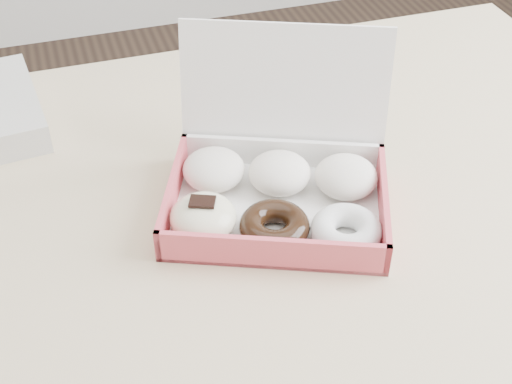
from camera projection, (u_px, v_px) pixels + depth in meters
name	position (u px, v px, depth m)	size (l,w,h in m)	color
table	(256.00, 234.00, 0.98)	(1.20, 0.80, 0.75)	#D0B788
donut_box	(276.00, 186.00, 0.89)	(0.34, 0.32, 0.20)	white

